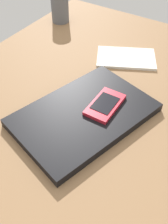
# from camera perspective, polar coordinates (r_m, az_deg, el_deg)

# --- Properties ---
(desk_surface) EXTENTS (1.20, 0.80, 0.03)m
(desk_surface) POSITION_cam_1_polar(r_m,az_deg,el_deg) (0.66, -2.95, -2.33)
(desk_surface) COLOR olive
(desk_surface) RESTS_ON ground
(laptop_closed) EXTENTS (0.37, 0.30, 0.02)m
(laptop_closed) POSITION_cam_1_polar(r_m,az_deg,el_deg) (0.64, 0.00, -0.60)
(laptop_closed) COLOR black
(laptop_closed) RESTS_ON desk_surface
(cell_phone_on_laptop) EXTENTS (0.11, 0.06, 0.01)m
(cell_phone_on_laptop) POSITION_cam_1_polar(r_m,az_deg,el_deg) (0.65, 4.51, 1.59)
(cell_phone_on_laptop) COLOR red
(cell_phone_on_laptop) RESTS_ON laptop_closed
(notepad) EXTENTS (0.18, 0.21, 0.01)m
(notepad) POSITION_cam_1_polar(r_m,az_deg,el_deg) (0.86, 8.84, 11.38)
(notepad) COLOR white
(notepad) RESTS_ON desk_surface
(pen_cup) EXTENTS (0.06, 0.06, 0.10)m
(pen_cup) POSITION_cam_1_polar(r_m,az_deg,el_deg) (1.05, -5.16, 21.18)
(pen_cup) COLOR #595B60
(pen_cup) RESTS_ON desk_surface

